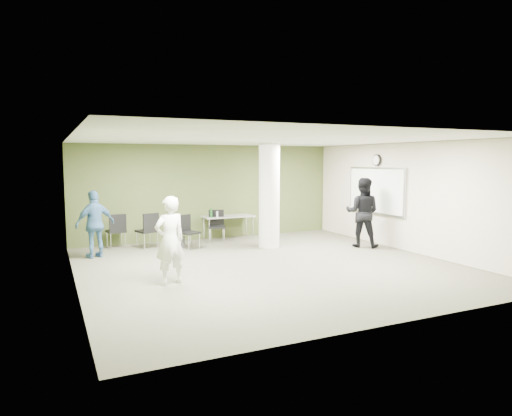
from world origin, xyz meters
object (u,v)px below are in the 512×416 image
folding_table (228,217)px  man_black (362,212)px  man_blue (95,224)px  woman_white (170,240)px  chair_back_left (117,228)px

folding_table → man_black: (2.91, -2.56, 0.27)m
folding_table → man_blue: bearing=-164.2°
folding_table → man_blue: man_blue is taller
woman_white → man_blue: size_ratio=1.03×
folding_table → woman_white: bearing=-122.7°
woman_white → man_blue: (-1.05, 3.10, -0.02)m
woman_white → man_blue: 3.27m
folding_table → chair_back_left: (-3.17, -0.02, -0.12)m
folding_table → man_blue: 3.93m
chair_back_left → woman_white: (0.42, -4.06, 0.30)m
chair_back_left → folding_table: bearing=173.1°
chair_back_left → man_blue: 1.18m
man_blue → woman_white: bearing=90.3°
folding_table → woman_white: (-2.75, -4.08, 0.17)m
chair_back_left → woman_white: size_ratio=0.56×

